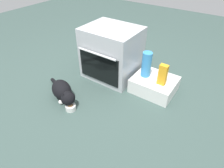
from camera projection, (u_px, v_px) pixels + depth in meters
ground at (98, 92)px, 2.29m from camera, size 8.00×8.00×0.00m
oven at (112, 53)px, 2.40m from camera, size 0.65×0.58×0.65m
pantry_cabinet at (154, 85)px, 2.27m from camera, size 0.49×0.42×0.18m
food_bowl at (71, 107)px, 2.04m from camera, size 0.11×0.11×0.08m
cat at (63, 91)px, 2.12m from camera, size 0.61×0.32×0.22m
juice_carton at (163, 75)px, 2.06m from camera, size 0.09×0.06×0.24m
water_bottle at (146, 64)px, 2.18m from camera, size 0.11×0.11×0.30m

